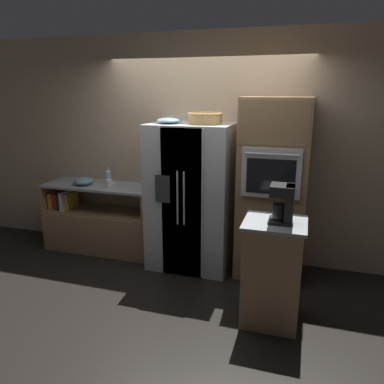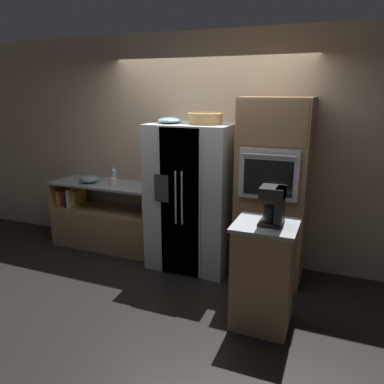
# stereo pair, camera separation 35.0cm
# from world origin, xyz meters

# --- Properties ---
(ground_plane) EXTENTS (20.00, 20.00, 0.00)m
(ground_plane) POSITION_xyz_m (0.00, 0.00, 0.00)
(ground_plane) COLOR black
(wall_back) EXTENTS (12.00, 0.06, 2.80)m
(wall_back) POSITION_xyz_m (0.00, 0.48, 1.40)
(wall_back) COLOR tan
(wall_back) RESTS_ON ground_plane
(counter_left) EXTENTS (1.50, 0.56, 0.91)m
(counter_left) POSITION_xyz_m (-1.40, 0.17, 0.33)
(counter_left) COLOR #93704C
(counter_left) RESTS_ON ground_plane
(refrigerator) EXTENTS (0.97, 0.76, 1.75)m
(refrigerator) POSITION_xyz_m (-0.08, 0.08, 0.87)
(refrigerator) COLOR silver
(refrigerator) RESTS_ON ground_plane
(wall_oven) EXTENTS (0.75, 0.68, 2.05)m
(wall_oven) POSITION_xyz_m (0.87, 0.14, 1.03)
(wall_oven) COLOR #93704C
(wall_oven) RESTS_ON ground_plane
(island_counter) EXTENTS (0.55, 0.52, 0.99)m
(island_counter) POSITION_xyz_m (0.99, -0.84, 0.50)
(island_counter) COLOR #93704C
(island_counter) RESTS_ON ground_plane
(wicker_basket) EXTENTS (0.40, 0.40, 0.13)m
(wicker_basket) POSITION_xyz_m (0.09, 0.08, 1.82)
(wicker_basket) COLOR tan
(wicker_basket) RESTS_ON refrigerator
(fruit_bowl) EXTENTS (0.28, 0.28, 0.07)m
(fruit_bowl) POSITION_xyz_m (-0.32, 0.02, 1.78)
(fruit_bowl) COLOR #668C99
(fruit_bowl) RESTS_ON refrigerator
(bottle_tall) EXTENTS (0.07, 0.07, 0.22)m
(bottle_tall) POSITION_xyz_m (-1.30, 0.28, 1.01)
(bottle_tall) COLOR silver
(bottle_tall) RESTS_ON counter_left
(mug) EXTENTS (0.12, 0.09, 0.10)m
(mug) POSITION_xyz_m (-1.19, 0.09, 0.96)
(mug) COLOR silver
(mug) RESTS_ON counter_left
(mixing_bowl) EXTENTS (0.26, 0.26, 0.10)m
(mixing_bowl) POSITION_xyz_m (-1.58, 0.10, 0.96)
(mixing_bowl) COLOR #668C99
(mixing_bowl) RESTS_ON counter_left
(coffee_maker) EXTENTS (0.20, 0.21, 0.34)m
(coffee_maker) POSITION_xyz_m (1.06, -0.85, 1.18)
(coffee_maker) COLOR black
(coffee_maker) RESTS_ON island_counter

